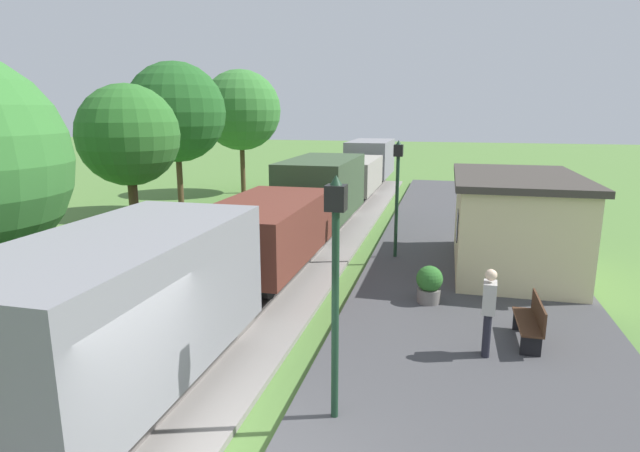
# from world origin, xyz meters

# --- Properties ---
(rail_far) EXTENTS (0.07, 60.00, 0.14)m
(rail_far) POSITION_xyz_m (-3.12, 0.00, 0.19)
(rail_far) COLOR slate
(rail_far) RESTS_ON track_ballast
(freight_train) EXTENTS (2.50, 32.60, 2.72)m
(freight_train) POSITION_xyz_m (-2.40, 14.49, 1.58)
(freight_train) COLOR gray
(freight_train) RESTS_ON rail_near
(station_hut) EXTENTS (3.50, 5.80, 2.78)m
(station_hut) POSITION_xyz_m (4.40, 10.35, 1.65)
(station_hut) COLOR beige
(station_hut) RESTS_ON platform_slab
(bench_near_hut) EXTENTS (0.42, 1.50, 0.91)m
(bench_near_hut) POSITION_xyz_m (4.21, 5.01, 0.72)
(bench_near_hut) COLOR #422819
(bench_near_hut) RESTS_ON platform_slab
(bench_down_platform) EXTENTS (0.42, 1.50, 0.91)m
(bench_down_platform) POSITION_xyz_m (4.21, 15.23, 0.72)
(bench_down_platform) COLOR #422819
(bench_down_platform) RESTS_ON platform_slab
(person_waiting) EXTENTS (0.27, 0.40, 1.71)m
(person_waiting) POSITION_xyz_m (3.31, 4.25, 1.18)
(person_waiting) COLOR black
(person_waiting) RESTS_ON platform_slab
(potted_planter) EXTENTS (0.64, 0.64, 0.92)m
(potted_planter) POSITION_xyz_m (2.15, 6.81, 0.72)
(potted_planter) COLOR slate
(potted_planter) RESTS_ON platform_slab
(lamp_post_near) EXTENTS (0.28, 0.28, 3.70)m
(lamp_post_near) POSITION_xyz_m (0.94, 1.58, 2.80)
(lamp_post_near) COLOR #193823
(lamp_post_near) RESTS_ON platform_slab
(lamp_post_far) EXTENTS (0.28, 0.28, 3.70)m
(lamp_post_far) POSITION_xyz_m (0.94, 10.67, 2.80)
(lamp_post_far) COLOR #193823
(lamp_post_far) RESTS_ON platform_slab
(tree_trackside_far) EXTENTS (2.98, 2.98, 5.61)m
(tree_trackside_far) POSITION_xyz_m (-6.74, 8.19, 4.10)
(tree_trackside_far) COLOR #4C3823
(tree_trackside_far) RESTS_ON ground
(tree_field_left) EXTENTS (4.61, 4.61, 7.06)m
(tree_field_left) POSITION_xyz_m (-9.96, 16.74, 4.75)
(tree_field_left) COLOR #4C3823
(tree_field_left) RESTS_ON ground
(tree_field_distant) EXTENTS (4.63, 4.63, 7.18)m
(tree_field_distant) POSITION_xyz_m (-9.40, 23.22, 4.86)
(tree_field_distant) COLOR #4C3823
(tree_field_distant) RESTS_ON ground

